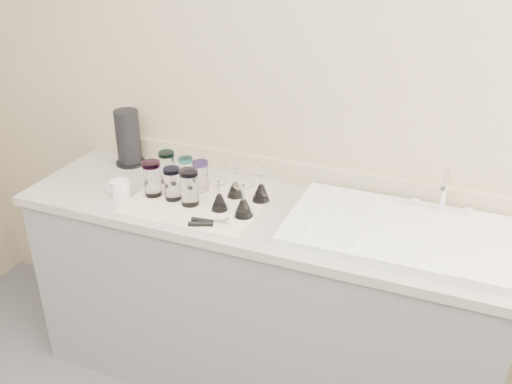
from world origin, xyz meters
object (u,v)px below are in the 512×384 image
at_px(goblet_back_left, 235,187).
at_px(can_opener, 210,223).
at_px(white_mug, 120,189).
at_px(goblet_back_right, 261,190).
at_px(goblet_front_left, 219,200).
at_px(tumbler_cyan, 186,171).
at_px(sink_unit, 397,230).
at_px(tumbler_teal, 167,167).
at_px(tumbler_blue, 172,184).
at_px(paper_towel_roll, 128,138).
at_px(tumbler_purple, 201,176).
at_px(goblet_front_right, 243,205).
at_px(tumbler_magenta, 152,178).
at_px(tumbler_lavender, 189,187).

distance_m(goblet_back_left, can_opener, 0.26).
relative_size(can_opener, white_mug, 1.42).
bearing_deg(goblet_back_right, goblet_front_left, -132.90).
height_order(tumbler_cyan, goblet_front_left, same).
relative_size(sink_unit, tumbler_teal, 5.75).
bearing_deg(goblet_back_left, goblet_front_left, -95.28).
distance_m(goblet_back_right, white_mug, 0.60).
relative_size(sink_unit, tumbler_cyan, 6.34).
xyz_separation_m(tumbler_cyan, tumbler_blue, (0.01, -0.14, 0.01)).
distance_m(tumbler_teal, white_mug, 0.24).
height_order(goblet_back_left, paper_towel_roll, paper_towel_roll).
bearing_deg(goblet_back_left, tumbler_purple, -178.51).
bearing_deg(sink_unit, tumbler_cyan, 176.14).
distance_m(goblet_back_right, paper_towel_roll, 0.75).
bearing_deg(goblet_front_left, can_opener, -81.08).
xyz_separation_m(goblet_back_right, can_opener, (-0.11, -0.27, -0.04)).
bearing_deg(goblet_back_right, can_opener, -111.67).
distance_m(tumbler_teal, goblet_front_right, 0.47).
relative_size(sink_unit, tumbler_purple, 6.05).
distance_m(tumbler_magenta, tumbler_lavender, 0.19).
distance_m(sink_unit, tumbler_purple, 0.86).
relative_size(tumbler_blue, tumbler_lavender, 0.92).
bearing_deg(goblet_back_right, tumbler_cyan, 178.40).
distance_m(sink_unit, tumbler_blue, 0.93).
bearing_deg(tumbler_magenta, paper_towel_roll, 137.88).
xyz_separation_m(tumbler_teal, white_mug, (-0.11, -0.20, -0.04)).
bearing_deg(paper_towel_roll, tumbler_lavender, -29.97).
height_order(goblet_back_left, goblet_front_right, goblet_front_right).
distance_m(sink_unit, tumbler_magenta, 1.03).
relative_size(tumbler_cyan, tumbler_blue, 0.91).
relative_size(tumbler_magenta, can_opener, 0.97).
bearing_deg(goblet_back_right, goblet_back_left, -176.42).
height_order(tumbler_magenta, paper_towel_roll, paper_towel_roll).
height_order(tumbler_cyan, can_opener, tumbler_cyan).
bearing_deg(goblet_front_left, tumbler_lavender, -177.15).
height_order(tumbler_cyan, white_mug, tumbler_cyan).
distance_m(tumbler_lavender, goblet_front_left, 0.14).
xyz_separation_m(tumbler_teal, goblet_front_left, (0.33, -0.15, -0.03)).
bearing_deg(tumbler_teal, tumbler_magenta, -86.31).
relative_size(tumbler_teal, white_mug, 1.28).
height_order(tumbler_lavender, white_mug, tumbler_lavender).
bearing_deg(goblet_back_right, tumbler_blue, -159.45).
xyz_separation_m(tumbler_purple, can_opener, (0.17, -0.26, -0.06)).
bearing_deg(tumbler_lavender, tumbler_purple, 96.84).
height_order(tumbler_purple, white_mug, tumbler_purple).
relative_size(tumbler_blue, can_opener, 0.90).
height_order(sink_unit, tumbler_teal, sink_unit).
height_order(tumbler_cyan, goblet_back_right, goblet_back_right).
distance_m(tumbler_purple, tumbler_lavender, 0.13).
xyz_separation_m(tumbler_teal, goblet_front_right, (0.44, -0.16, -0.02)).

